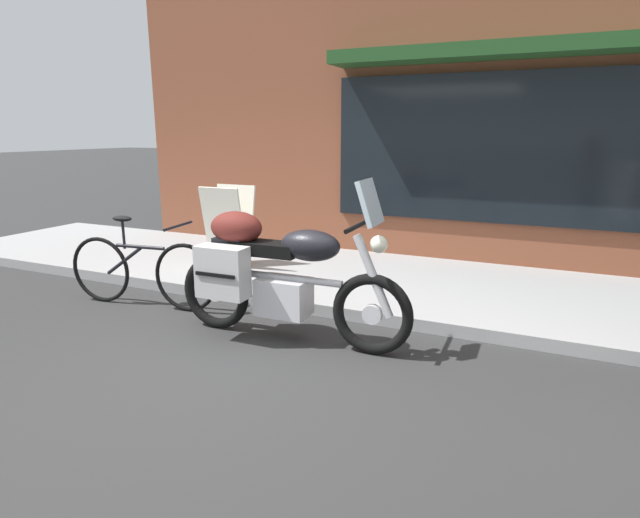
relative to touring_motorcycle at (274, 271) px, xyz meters
name	(u,v)px	position (x,y,z in m)	size (l,w,h in m)	color
ground_plane	(248,369)	(0.11, -0.61, -0.61)	(80.00, 80.00, 0.00)	#2D2D2D
touring_motorcycle	(274,271)	(0.00, 0.00, 0.00)	(2.17, 0.70, 1.42)	black
parked_bicycle	(141,271)	(-1.67, 0.21, -0.23)	(1.71, 0.48, 0.94)	black
sandwich_board_sign	(229,226)	(-1.54, 1.60, 0.01)	(0.55, 0.42, 0.99)	silver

